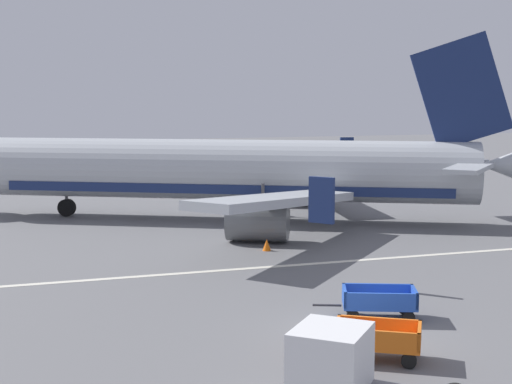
{
  "coord_description": "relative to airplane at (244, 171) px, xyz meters",
  "views": [
    {
      "loc": [
        -10.53,
        -21.72,
        7.69
      ],
      "look_at": [
        1.33,
        14.64,
        2.8
      ],
      "focal_mm": 53.25,
      "sensor_mm": 36.0,
      "label": 1
    }
  ],
  "objects": [
    {
      "name": "apron_stripe",
      "position": [
        -3.12,
        -12.55,
        -3.05
      ],
      "size": [
        120.0,
        0.36,
        0.01
      ],
      "primitive_type": "cube",
      "color": "silver",
      "rests_on": "ground"
    },
    {
      "name": "traffic_cone_near_plane",
      "position": [
        -1.63,
        -9.06,
        -2.77
      ],
      "size": [
        0.43,
        0.43,
        0.57
      ],
      "primitive_type": "cone",
      "color": "orange",
      "rests_on": "ground"
    },
    {
      "name": "baggage_cart_nearest",
      "position": [
        -3.64,
        -24.88,
        -2.45
      ],
      "size": [
        3.42,
        2.5,
        1.07
      ],
      "color": "orange",
      "rests_on": "ground"
    },
    {
      "name": "airplane",
      "position": [
        0.0,
        0.0,
        0.0
      ],
      "size": [
        35.08,
        28.96,
        11.34
      ],
      "color": "#B2B7BC",
      "rests_on": "ground"
    },
    {
      "name": "ground_plane",
      "position": [
        -3.12,
        -22.45,
        -3.05
      ],
      "size": [
        220.0,
        220.0,
        0.0
      ],
      "primitive_type": "plane",
      "color": "slate"
    },
    {
      "name": "service_truck_beside_carts",
      "position": [
        -6.04,
        -28.15,
        -1.95
      ],
      "size": [
        4.54,
        4.32,
        2.1
      ],
      "color": "slate",
      "rests_on": "ground"
    },
    {
      "name": "baggage_cart_second_in_row",
      "position": [
        -1.69,
        -21.21,
        -2.45
      ],
      "size": [
        3.57,
        2.22,
        1.07
      ],
      "color": "#234CB2",
      "rests_on": "ground"
    }
  ]
}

